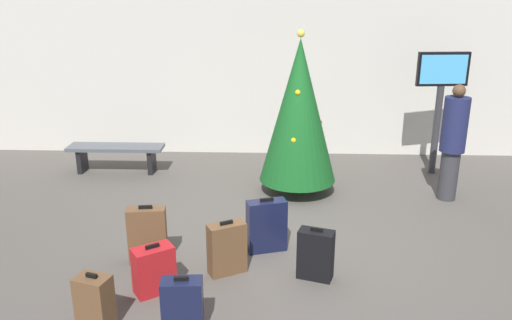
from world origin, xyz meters
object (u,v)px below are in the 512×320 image
(suitcase_2, at_px, (183,306))
(suitcase_3, at_px, (267,226))
(holiday_tree, at_px, (299,111))
(suitcase_1, at_px, (227,248))
(suitcase_5, at_px, (154,270))
(suitcase_4, at_px, (95,303))
(suitcase_0, at_px, (147,235))
(traveller_0, at_px, (453,141))
(flight_info_kiosk, at_px, (441,90))
(suitcase_6, at_px, (316,254))
(waiting_bench, at_px, (116,152))

(suitcase_2, relative_size, suitcase_3, 0.84)
(holiday_tree, height_order, suitcase_1, holiday_tree)
(suitcase_2, height_order, suitcase_5, suitcase_2)
(suitcase_4, bearing_deg, holiday_tree, 60.32)
(holiday_tree, height_order, suitcase_0, holiday_tree)
(traveller_0, bearing_deg, suitcase_0, -153.06)
(holiday_tree, distance_m, flight_info_kiosk, 2.63)
(holiday_tree, distance_m, suitcase_2, 3.91)
(suitcase_1, xyz_separation_m, suitcase_2, (-0.32, -1.07, -0.03))
(suitcase_1, xyz_separation_m, suitcase_5, (-0.74, -0.42, -0.04))
(suitcase_4, relative_size, suitcase_6, 0.97)
(holiday_tree, relative_size, suitcase_0, 3.49)
(suitcase_4, height_order, suitcase_5, suitcase_4)
(traveller_0, relative_size, suitcase_2, 3.07)
(suitcase_5, bearing_deg, suitcase_1, 29.65)
(suitcase_5, relative_size, suitcase_6, 0.91)
(holiday_tree, bearing_deg, suitcase_6, -87.61)
(traveller_0, height_order, suitcase_5, traveller_0)
(flight_info_kiosk, xyz_separation_m, suitcase_3, (-2.87, -2.95, -1.14))
(suitcase_6, bearing_deg, suitcase_1, 175.77)
(flight_info_kiosk, bearing_deg, suitcase_0, -142.24)
(suitcase_0, xyz_separation_m, suitcase_3, (1.39, 0.35, -0.02))
(waiting_bench, relative_size, suitcase_4, 2.77)
(waiting_bench, distance_m, suitcase_2, 4.83)
(flight_info_kiosk, distance_m, suitcase_1, 4.96)
(traveller_0, relative_size, suitcase_5, 3.18)
(traveller_0, bearing_deg, suitcase_3, -147.45)
(suitcase_2, bearing_deg, suitcase_5, 122.85)
(holiday_tree, xyz_separation_m, suitcase_0, (-1.84, -2.29, -0.98))
(holiday_tree, bearing_deg, suitcase_3, -103.06)
(suitcase_2, xyz_separation_m, suitcase_6, (1.32, 1.00, 0.02))
(waiting_bench, xyz_separation_m, suitcase_5, (1.53, -3.77, -0.10))
(flight_info_kiosk, xyz_separation_m, suitcase_5, (-4.05, -3.93, -1.21))
(suitcase_4, bearing_deg, suitcase_0, 81.32)
(flight_info_kiosk, distance_m, suitcase_5, 5.77)
(waiting_bench, height_order, traveller_0, traveller_0)
(suitcase_5, bearing_deg, suitcase_4, -121.91)
(flight_info_kiosk, distance_m, suitcase_0, 5.51)
(waiting_bench, bearing_deg, suitcase_1, -55.91)
(suitcase_0, height_order, suitcase_6, suitcase_0)
(suitcase_2, bearing_deg, flight_info_kiosk, 51.60)
(suitcase_4, bearing_deg, suitcase_6, 25.14)
(holiday_tree, height_order, suitcase_6, holiday_tree)
(suitcase_5, bearing_deg, suitcase_0, 108.83)
(flight_info_kiosk, bearing_deg, suitcase_2, -128.40)
(suitcase_3, bearing_deg, suitcase_5, -140.34)
(waiting_bench, height_order, suitcase_2, suitcase_2)
(holiday_tree, xyz_separation_m, suitcase_2, (-1.21, -3.57, -1.05))
(flight_info_kiosk, distance_m, waiting_bench, 5.69)
(suitcase_0, bearing_deg, waiting_bench, 112.65)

